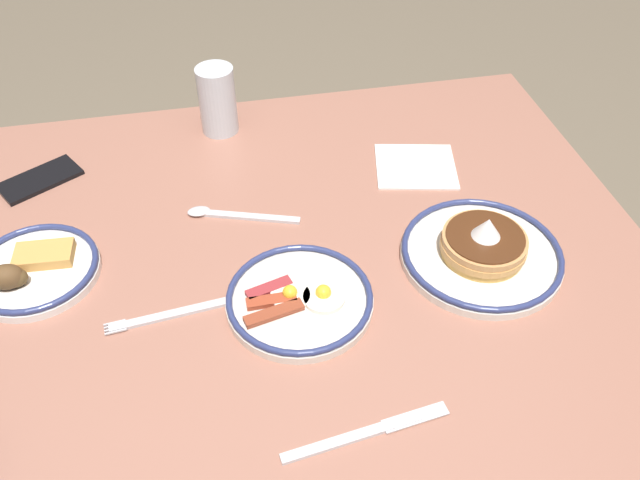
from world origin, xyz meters
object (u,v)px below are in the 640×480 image
Objects in this scene: butter_knife at (367,433)px; plate_near_main at (32,270)px; cell_phone at (40,179)px; drinking_glass at (218,103)px; tea_spoon at (228,214)px; plate_center_pancakes at (299,299)px; plate_far_companion at (482,251)px; fork_near at (169,315)px; paper_napkin at (416,166)px.

plate_near_main is at bearing -39.86° from butter_knife.
plate_near_main reaches higher than cell_phone.
drinking_glass is 0.28m from tea_spoon.
butter_knife is (-0.45, 0.37, -0.01)m from plate_near_main.
plate_center_pancakes is at bearing 98.45° from drinking_glass.
plate_near_main is 0.33m from tea_spoon.
plate_far_companion is 0.81m from cell_phone.
fork_near is at bearing 89.50° from cell_phone.
fork_near is 0.35m from butter_knife.
plate_center_pancakes is 0.41m from paper_napkin.
drinking_glass is 0.37m from cell_phone.
plate_far_companion is at bearing 96.09° from paper_napkin.
cell_phone is (0.35, 0.11, -0.06)m from drinking_glass.
paper_napkin is (0.03, -0.26, -0.02)m from plate_far_companion.
plate_near_main is 0.70m from paper_napkin.
tea_spoon is at bearing 11.01° from paper_napkin.
plate_center_pancakes reaches higher than butter_knife.
drinking_glass reaches higher than tea_spoon.
plate_center_pancakes is at bearing 110.99° from tea_spoon.
paper_napkin is 0.55m from fork_near.
drinking_glass is 0.96× the size of cell_phone.
tea_spoon is at bearing -69.01° from plate_center_pancakes.
cell_phone is 0.71m from paper_napkin.
paper_napkin is at bearing -149.23° from fork_near.
cell_phone is (0.42, -0.40, -0.01)m from plate_center_pancakes.
tea_spoon is (0.39, -0.19, -0.02)m from plate_far_companion.
tea_spoon is at bearing -25.68° from plate_far_companion.
plate_near_main reaches higher than plate_center_pancakes.
plate_far_companion is 0.44m from tea_spoon.
plate_center_pancakes reaches higher than tea_spoon.
tea_spoon is at bearing -73.90° from butter_knife.
paper_napkin is (-0.28, -0.30, -0.01)m from plate_center_pancakes.
drinking_glass reaches higher than cell_phone.
plate_far_companion is 1.15× the size of butter_knife.
fork_near is (-0.21, 0.13, -0.01)m from plate_near_main.
tea_spoon is (0.13, -0.46, 0.00)m from butter_knife.
plate_far_companion is 0.38m from butter_knife.
drinking_glass is (0.07, -0.50, 0.05)m from plate_center_pancakes.
cell_phone is at bearing -7.94° from paper_napkin.
plate_far_companion is 0.50m from fork_near.
tea_spoon is at bearing 87.35° from drinking_glass.
tea_spoon is (0.01, 0.27, -0.06)m from drinking_glass.
butter_knife is (0.26, 0.27, -0.02)m from plate_far_companion.
tea_spoon is at bearing -164.87° from plate_near_main.
plate_center_pancakes is 1.56× the size of cell_phone.
plate_near_main is at bearing 12.94° from paper_napkin.
butter_knife is (-0.12, 0.73, -0.06)m from drinking_glass.
plate_far_companion is at bearing -172.94° from plate_center_pancakes.
fork_near is at bearing 62.87° from tea_spoon.
plate_far_companion reaches higher than plate_near_main.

